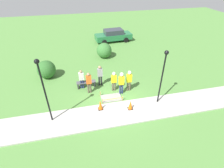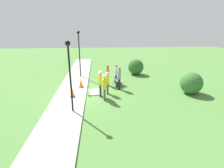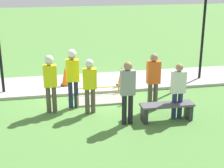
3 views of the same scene
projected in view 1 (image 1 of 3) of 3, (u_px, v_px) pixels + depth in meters
ground_plane at (116, 103)px, 12.89m from camera, size 60.00×60.00×0.00m
sidewalk at (120, 113)px, 11.94m from camera, size 28.00×2.27×0.10m
wet_concrete_patch at (111, 98)px, 13.34m from camera, size 1.58×0.99×0.40m
traffic_cone_near_patch at (100, 105)px, 12.01m from camera, size 0.34×0.34×0.75m
traffic_cone_far_patch at (130, 105)px, 12.04m from camera, size 0.34×0.34×0.72m
park_bench at (86, 83)px, 14.41m from camera, size 1.56×0.44×0.51m
worker_supervisor at (114, 80)px, 13.65m from camera, size 0.40×0.25×1.70m
worker_assistant at (121, 81)px, 13.21m from camera, size 0.40×0.27×1.90m
worker_trainee at (129, 79)px, 13.59m from camera, size 0.40×0.26×1.81m
bystander_in_orange_shirt at (89, 82)px, 13.38m from camera, size 0.40×0.24×1.81m
bystander_in_gray_shirt at (81, 78)px, 13.95m from camera, size 0.40×0.22×1.68m
bystander_in_white_shirt at (100, 74)px, 14.25m from camera, size 0.40×0.24×1.84m
lamppost_near at (163, 71)px, 11.40m from camera, size 0.28×0.28×4.03m
lamppost_far at (43, 84)px, 9.79m from camera, size 0.28×0.28×4.35m
parked_car_green at (113, 35)px, 22.94m from camera, size 4.86×2.21×1.59m
shrub_rounded_near at (104, 50)px, 18.86m from camera, size 1.62×1.62×1.62m
shrub_rounded_mid at (46, 70)px, 15.42m from camera, size 1.60×1.60×1.60m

